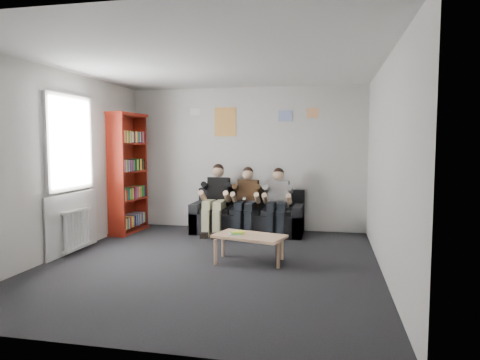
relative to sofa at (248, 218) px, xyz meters
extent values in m
plane|color=black|center=(-0.12, -2.12, -0.28)|extent=(5.00, 5.00, 0.00)
plane|color=silver|center=(-0.12, -2.12, 2.42)|extent=(5.00, 5.00, 0.00)
plane|color=beige|center=(-0.12, 0.38, 1.07)|extent=(4.50, 0.00, 4.50)
plane|color=beige|center=(-0.12, -4.62, 1.07)|extent=(4.50, 0.00, 4.50)
plane|color=beige|center=(-2.37, -2.12, 1.07)|extent=(0.00, 5.00, 5.00)
plane|color=beige|center=(2.13, -2.12, 1.07)|extent=(0.00, 5.00, 5.00)
cube|color=black|center=(0.00, -0.04, -0.09)|extent=(2.01, 0.82, 0.38)
cube|color=black|center=(0.00, 0.28, 0.30)|extent=(2.01, 0.18, 0.39)
cube|color=black|center=(-0.92, -0.04, -0.01)|extent=(0.16, 0.82, 0.55)
cube|color=black|center=(0.92, -0.04, -0.01)|extent=(0.16, 0.82, 0.55)
cube|color=black|center=(0.00, -0.11, 0.15)|extent=(1.68, 0.57, 0.09)
cube|color=maroon|center=(-2.18, -0.38, 0.82)|extent=(0.33, 0.99, 2.19)
cube|color=#D9AC7D|center=(0.38, -1.93, 0.08)|extent=(0.95, 0.52, 0.04)
cylinder|color=#D9AC7D|center=(-0.04, -2.14, -0.11)|extent=(0.05, 0.05, 0.34)
cylinder|color=#D9AC7D|center=(0.81, -2.14, -0.11)|extent=(0.05, 0.05, 0.34)
cylinder|color=#D9AC7D|center=(-0.04, -1.71, -0.11)|extent=(0.05, 0.05, 0.34)
cylinder|color=#D9AC7D|center=(0.81, -1.71, -0.11)|extent=(0.05, 0.05, 0.34)
cube|color=white|center=(0.19, -1.97, 0.11)|extent=(0.17, 0.13, 0.01)
cube|color=green|center=(0.21, -1.95, 0.12)|extent=(0.17, 0.13, 0.01)
cube|color=yellow|center=(0.23, -1.92, 0.13)|extent=(0.17, 0.13, 0.01)
cube|color=black|center=(-0.56, 0.01, 0.46)|extent=(0.39, 0.29, 0.56)
sphere|color=tan|center=(-0.56, -0.03, 0.85)|extent=(0.22, 0.22, 0.22)
sphere|color=black|center=(-0.56, -0.02, 0.88)|extent=(0.21, 0.21, 0.21)
cube|color=#98946D|center=(-0.56, -0.29, 0.26)|extent=(0.36, 0.45, 0.15)
cube|color=#98946D|center=(-0.56, -0.50, -0.04)|extent=(0.34, 0.14, 0.47)
cube|color=black|center=(-0.56, -0.56, -0.23)|extent=(0.34, 0.26, 0.10)
cube|color=#482F18|center=(0.00, 0.00, 0.45)|extent=(0.37, 0.27, 0.52)
sphere|color=tan|center=(0.00, -0.03, 0.81)|extent=(0.20, 0.20, 0.20)
sphere|color=black|center=(0.00, -0.02, 0.84)|extent=(0.19, 0.19, 0.19)
cube|color=black|center=(0.00, -0.27, 0.26)|extent=(0.33, 0.43, 0.14)
cube|color=black|center=(0.00, -0.48, -0.04)|extent=(0.31, 0.13, 0.47)
cube|color=black|center=(0.00, -0.53, -0.23)|extent=(0.31, 0.24, 0.09)
cube|color=white|center=(0.00, -0.37, 0.40)|extent=(0.04, 0.13, 0.04)
cube|color=silver|center=(0.56, 0.00, 0.44)|extent=(0.37, 0.27, 0.52)
sphere|color=tan|center=(0.56, -0.03, 0.80)|extent=(0.20, 0.20, 0.20)
sphere|color=black|center=(0.56, -0.02, 0.83)|extent=(0.19, 0.19, 0.19)
cube|color=black|center=(0.56, -0.27, 0.26)|extent=(0.33, 0.42, 0.14)
cube|color=black|center=(0.56, -0.47, -0.04)|extent=(0.31, 0.13, 0.47)
cube|color=black|center=(0.56, -0.53, -0.23)|extent=(0.31, 0.24, 0.09)
cylinder|color=white|center=(-2.27, -2.20, 0.07)|extent=(0.06, 0.06, 0.60)
cylinder|color=white|center=(-2.27, -2.12, 0.07)|extent=(0.06, 0.06, 0.60)
cylinder|color=white|center=(-2.27, -2.04, 0.07)|extent=(0.06, 0.06, 0.60)
cylinder|color=white|center=(-2.27, -1.96, 0.07)|extent=(0.06, 0.06, 0.60)
cylinder|color=white|center=(-2.27, -1.88, 0.07)|extent=(0.06, 0.06, 0.60)
cylinder|color=white|center=(-2.27, -1.80, 0.07)|extent=(0.06, 0.06, 0.60)
cylinder|color=white|center=(-2.27, -1.72, 0.07)|extent=(0.06, 0.06, 0.60)
cylinder|color=white|center=(-2.27, -1.64, 0.07)|extent=(0.06, 0.06, 0.60)
cube|color=white|center=(-2.27, -1.92, -0.21)|extent=(0.10, 0.64, 0.04)
cube|color=white|center=(-2.27, -1.92, 0.35)|extent=(0.10, 0.64, 0.04)
cube|color=white|center=(-2.35, -1.92, 1.37)|extent=(0.02, 1.00, 1.30)
cube|color=silver|center=(-2.34, -1.92, 2.05)|extent=(0.05, 1.12, 0.06)
cube|color=silver|center=(-2.34, -1.92, 0.69)|extent=(0.05, 1.12, 0.06)
cube|color=silver|center=(-2.34, -1.92, 0.17)|extent=(0.03, 1.30, 0.90)
cube|color=#E2DA4F|center=(-0.52, 0.37, 1.77)|extent=(0.42, 0.01, 0.55)
cube|color=blue|center=(0.63, 0.37, 1.87)|extent=(0.25, 0.01, 0.20)
cube|color=#BD3B76|center=(1.13, 0.37, 1.92)|extent=(0.22, 0.01, 0.18)
cube|color=white|center=(-1.12, 0.37, 1.97)|extent=(0.20, 0.01, 0.14)
camera|label=1|loc=(1.45, -7.64, 1.36)|focal=32.00mm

